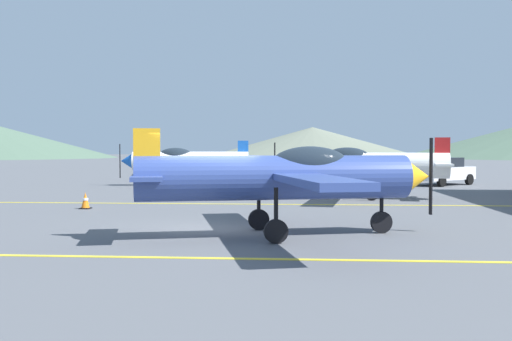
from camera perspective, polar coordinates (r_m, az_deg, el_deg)
The scene contains 9 objects.
ground_plane at distance 14.49m, azimuth -4.69°, elevation -6.26°, with size 400.00×400.00×0.00m, color #54565B.
apron_line_near at distance 11.24m, azimuth -7.36°, elevation -8.71°, with size 80.00×0.16×0.01m, color yellow.
apron_line_far at distance 21.80m, azimuth -1.68°, elevation -3.40°, with size 80.00×0.16×0.01m, color yellow.
airplane_near at distance 13.81m, azimuth 3.07°, elevation -0.55°, with size 7.62×8.65×2.61m.
airplane_mid at distance 24.81m, azimuth 10.52°, elevation 0.63°, with size 7.61×8.72×2.61m.
airplane_far at distance 33.15m, azimuth -7.09°, elevation 1.03°, with size 7.60×8.72×2.61m.
car_sedan at distance 34.99m, azimuth 18.19°, elevation -0.02°, with size 4.38×4.24×1.62m.
traffic_cone_front at distance 20.99m, azimuth -16.80°, elevation -2.93°, with size 0.36×0.36×0.59m.
hill_centerleft at distance 166.97m, azimuth 5.70°, elevation 2.91°, with size 61.19×61.19×8.50m, color slate.
Camera 1 is at (2.22, -14.16, 2.13)m, focal length 39.73 mm.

